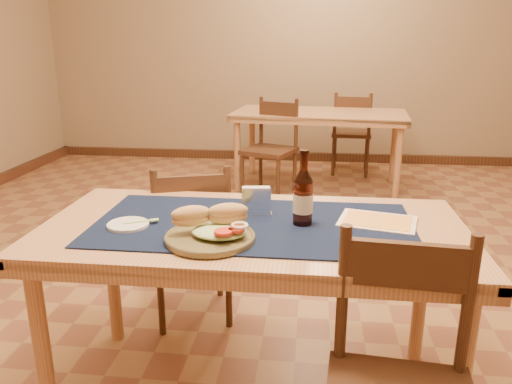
# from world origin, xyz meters

# --- Properties ---
(room) EXTENTS (6.04, 7.04, 2.84)m
(room) POSITION_xyz_m (0.00, 0.00, 1.40)
(room) COLOR olive
(room) RESTS_ON ground
(main_table) EXTENTS (1.60, 0.80, 0.75)m
(main_table) POSITION_xyz_m (0.00, -0.80, 0.67)
(main_table) COLOR tan
(main_table) RESTS_ON ground
(placemat) EXTENTS (1.20, 0.60, 0.01)m
(placemat) POSITION_xyz_m (0.00, -0.80, 0.75)
(placemat) COLOR black
(placemat) RESTS_ON main_table
(baseboard) EXTENTS (6.00, 7.00, 0.10)m
(baseboard) POSITION_xyz_m (0.00, 0.00, 0.05)
(baseboard) COLOR #452518
(baseboard) RESTS_ON ground
(back_table) EXTENTS (1.73, 0.98, 0.75)m
(back_table) POSITION_xyz_m (0.27, 2.38, 0.67)
(back_table) COLOR tan
(back_table) RESTS_ON ground
(chair_main_far) EXTENTS (0.50, 0.50, 0.86)m
(chair_main_far) POSITION_xyz_m (-0.39, -0.25, 0.45)
(chair_main_far) COLOR #452518
(chair_main_far) RESTS_ON ground
(chair_back_near) EXTENTS (0.55, 0.55, 0.91)m
(chair_back_near) POSITION_xyz_m (-0.16, 1.94, 0.48)
(chair_back_near) COLOR #452518
(chair_back_near) RESTS_ON ground
(chair_back_far) EXTENTS (0.45, 0.45, 0.90)m
(chair_back_far) POSITION_xyz_m (0.63, 2.90, 0.47)
(chair_back_far) COLOR #452518
(chair_back_far) RESTS_ON ground
(sandwich_plate) EXTENTS (0.31, 0.31, 0.12)m
(sandwich_plate) POSITION_xyz_m (-0.12, -0.98, 0.79)
(sandwich_plate) COLOR brown
(sandwich_plate) RESTS_ON placemat
(side_plate) EXTENTS (0.15, 0.15, 0.01)m
(side_plate) POSITION_xyz_m (-0.46, -0.88, 0.76)
(side_plate) COLOR silver
(side_plate) RESTS_ON placemat
(fork) EXTENTS (0.12, 0.07, 0.00)m
(fork) POSITION_xyz_m (-0.41, -0.86, 0.77)
(fork) COLOR #98D373
(fork) RESTS_ON side_plate
(beer_bottle) EXTENTS (0.08, 0.08, 0.28)m
(beer_bottle) POSITION_xyz_m (0.19, -0.78, 0.86)
(beer_bottle) COLOR #49190D
(beer_bottle) RESTS_ON placemat
(napkin_holder) EXTENTS (0.13, 0.06, 0.11)m
(napkin_holder) POSITION_xyz_m (-0.00, -0.69, 0.81)
(napkin_holder) COLOR white
(napkin_holder) RESTS_ON placemat
(menu_card) EXTENTS (0.33, 0.27, 0.01)m
(menu_card) POSITION_xyz_m (0.47, -0.73, 0.76)
(menu_card) COLOR beige
(menu_card) RESTS_ON placemat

